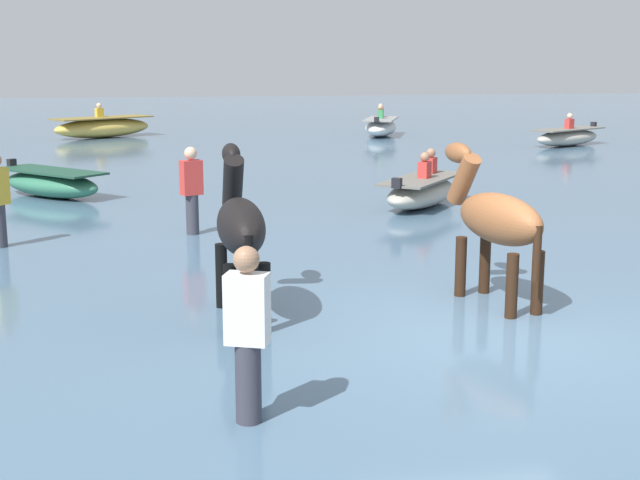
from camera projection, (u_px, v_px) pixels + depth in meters
ground_plane at (490, 356)px, 9.05m from camera, size 120.00×120.00×0.00m
water_surface at (322, 196)px, 18.67m from camera, size 90.00×90.00×0.25m
horse_lead_black at (240, 229)px, 9.36m from camera, size 0.53×1.87×2.04m
horse_trailing_chestnut at (496, 222)px, 9.90m from camera, size 0.82×1.85×2.00m
boat_mid_outer at (51, 183)px, 17.68m from camera, size 2.48×2.50×0.68m
boat_distant_east at (103, 127)px, 30.64m from camera, size 3.66×2.98×1.18m
boat_near_port at (568, 137)px, 27.82m from camera, size 2.96×2.23×1.02m
boat_mid_channel at (381, 127)px, 31.23m from camera, size 1.93×2.96×1.10m
boat_far_offshore at (421, 191)px, 16.54m from camera, size 2.25×2.57×1.02m
person_spectator_far at (192, 195)px, 13.87m from camera, size 0.37×0.31×1.63m
person_onlooker_right at (248, 345)px, 6.68m from camera, size 0.37×0.30×1.63m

